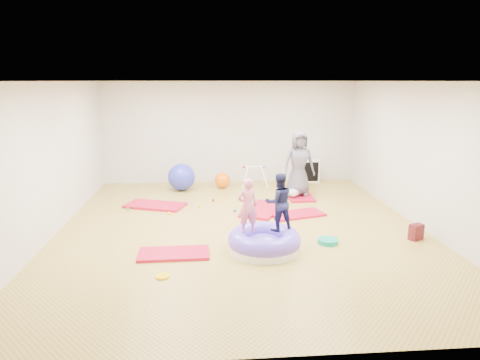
{
  "coord_description": "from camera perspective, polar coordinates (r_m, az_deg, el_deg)",
  "views": [
    {
      "loc": [
        -0.66,
        -7.87,
        2.81
      ],
      "look_at": [
        0.0,
        0.3,
        0.9
      ],
      "focal_mm": 32.0,
      "sensor_mm": 36.0,
      "label": 1
    }
  ],
  "objects": [
    {
      "name": "infant_play_gym",
      "position": [
        11.53,
        1.88,
        0.92
      ],
      "size": [
        0.73,
        0.69,
        0.56
      ],
      "rotation": [
        0.0,
        0.0,
        -0.12
      ],
      "color": "white",
      "rests_on": "ground"
    },
    {
      "name": "room",
      "position": [
        8.02,
        0.17,
        3.0
      ],
      "size": [
        7.01,
        8.01,
        2.81
      ],
      "color": "tan",
      "rests_on": "ground"
    },
    {
      "name": "adult_caregiver",
      "position": [
        10.52,
        7.86,
        2.21
      ],
      "size": [
        0.81,
        0.56,
        1.58
      ],
      "primitive_type": "imported",
      "rotation": [
        0.0,
        0.0,
        0.08
      ],
      "color": "#4F4D5B",
      "rests_on": "gym_mat_rear_right"
    },
    {
      "name": "gym_mat_right",
      "position": [
        9.24,
        7.7,
        -4.56
      ],
      "size": [
        1.23,
        0.86,
        0.05
      ],
      "primitive_type": "cube",
      "rotation": [
        0.0,
        0.0,
        0.29
      ],
      "color": "#D31144",
      "rests_on": "ground"
    },
    {
      "name": "ball_pit_balls",
      "position": [
        9.45,
        -3.63,
        -4.0
      ],
      "size": [
        3.68,
        3.2,
        0.06
      ],
      "color": "#FFCE00",
      "rests_on": "ground"
    },
    {
      "name": "gym_mat_rear_right",
      "position": [
        10.74,
        7.78,
        -2.03
      ],
      "size": [
        0.62,
        1.22,
        0.05
      ],
      "primitive_type": "cube",
      "rotation": [
        0.0,
        0.0,
        1.59
      ],
      "color": "#D31144",
      "rests_on": "ground"
    },
    {
      "name": "gym_mat_mid_left",
      "position": [
        9.98,
        -11.24,
        -3.33
      ],
      "size": [
        1.47,
        1.07,
        0.06
      ],
      "primitive_type": "cube",
      "rotation": [
        0.0,
        0.0,
        -0.34
      ],
      "color": "#D31144",
      "rests_on": "ground"
    },
    {
      "name": "gym_mat_front_left",
      "position": [
        7.24,
        -8.81,
        -9.67
      ],
      "size": [
        1.17,
        0.6,
        0.05
      ],
      "primitive_type": "cube",
      "rotation": [
        0.0,
        0.0,
        0.02
      ],
      "color": "#D31144",
      "rests_on": "ground"
    },
    {
      "name": "gym_mat_center_back",
      "position": [
        9.49,
        3.1,
        -3.94
      ],
      "size": [
        1.19,
        1.49,
        0.06
      ],
      "primitive_type": "cube",
      "rotation": [
        0.0,
        0.0,
        1.11
      ],
      "color": "#D31144",
      "rests_on": "ground"
    },
    {
      "name": "backpack",
      "position": [
        8.39,
        22.43,
        -6.43
      ],
      "size": [
        0.29,
        0.25,
        0.29
      ],
      "primitive_type": "cube",
      "rotation": [
        0.0,
        0.0,
        0.45
      ],
      "color": "maroon",
      "rests_on": "ground"
    },
    {
      "name": "infant",
      "position": [
        10.44,
        7.02,
        -1.71
      ],
      "size": [
        0.35,
        0.35,
        0.2
      ],
      "color": "#90B9D1",
      "rests_on": "gym_mat_rear_right"
    },
    {
      "name": "child_pink",
      "position": [
        7.11,
        1.02,
        -3.09
      ],
      "size": [
        0.37,
        0.28,
        0.94
      ],
      "primitive_type": "imported",
      "rotation": [
        0.0,
        0.0,
        3.31
      ],
      "color": "#DD6A87",
      "rests_on": "inflatable_cushion"
    },
    {
      "name": "exercise_ball_blue",
      "position": [
        11.26,
        -7.8,
        0.4
      ],
      "size": [
        0.71,
        0.71,
        0.71
      ],
      "primitive_type": "sphere",
      "color": "#2C33C7",
      "rests_on": "ground"
    },
    {
      "name": "exercise_ball_orange",
      "position": [
        11.45,
        -2.37,
        -0.01
      ],
      "size": [
        0.42,
        0.42,
        0.42
      ],
      "primitive_type": "sphere",
      "color": "orange",
      "rests_on": "ground"
    },
    {
      "name": "yellow_toy",
      "position": [
        6.51,
        -10.3,
        -12.53
      ],
      "size": [
        0.21,
        0.21,
        0.03
      ],
      "primitive_type": "cylinder",
      "color": "#FFCE00",
      "rests_on": "ground"
    },
    {
      "name": "balance_disc",
      "position": [
        7.79,
        11.64,
        -7.99
      ],
      "size": [
        0.36,
        0.36,
        0.08
      ],
      "primitive_type": "cylinder",
      "color": "#0C9880",
      "rests_on": "ground"
    },
    {
      "name": "inflatable_cushion",
      "position": [
        7.3,
        3.25,
        -8.24
      ],
      "size": [
        1.24,
        1.24,
        0.39
      ],
      "rotation": [
        0.0,
        0.0,
        -0.01
      ],
      "color": "white",
      "rests_on": "ground"
    },
    {
      "name": "child_navy",
      "position": [
        7.23,
        5.21,
        -2.59
      ],
      "size": [
        0.54,
        0.45,
        1.0
      ],
      "primitive_type": "imported",
      "rotation": [
        0.0,
        0.0,
        3.3
      ],
      "color": "#1A1B41",
      "rests_on": "inflatable_cushion"
    },
    {
      "name": "cube_shelf",
      "position": [
        12.26,
        9.0,
        1.22
      ],
      "size": [
        0.63,
        0.31,
        0.63
      ],
      "color": "white",
      "rests_on": "ground"
    }
  ]
}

